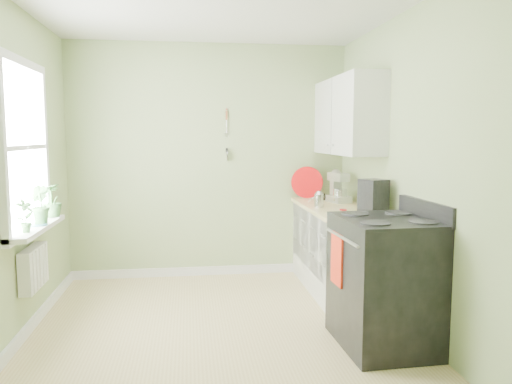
{
  "coord_description": "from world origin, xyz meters",
  "views": [
    {
      "loc": [
        -0.25,
        -4.02,
        1.64
      ],
      "look_at": [
        0.38,
        0.55,
        1.12
      ],
      "focal_mm": 35.0,
      "sensor_mm": 36.0,
      "label": 1
    }
  ],
  "objects": [
    {
      "name": "floor",
      "position": [
        0.0,
        0.0,
        -0.01
      ],
      "size": [
        3.2,
        3.6,
        0.02
      ],
      "primitive_type": "cube",
      "color": "tan",
      "rests_on": "ground"
    },
    {
      "name": "wall_back",
      "position": [
        0.0,
        1.81,
        1.35
      ],
      "size": [
        3.2,
        0.02,
        2.7
      ],
      "primitive_type": "cube",
      "color": "#A4B77C",
      "rests_on": "floor"
    },
    {
      "name": "wall_left",
      "position": [
        -1.61,
        0.0,
        1.35
      ],
      "size": [
        0.02,
        3.6,
        2.7
      ],
      "primitive_type": "cube",
      "color": "#A4B77C",
      "rests_on": "floor"
    },
    {
      "name": "wall_right",
      "position": [
        1.61,
        0.0,
        1.35
      ],
      "size": [
        0.02,
        3.6,
        2.7
      ],
      "primitive_type": "cube",
      "color": "#A4B77C",
      "rests_on": "floor"
    },
    {
      "name": "base_cabinets",
      "position": [
        1.3,
        1.0,
        0.43
      ],
      "size": [
        0.6,
        1.6,
        0.87
      ],
      "primitive_type": "cube",
      "color": "white",
      "rests_on": "floor"
    },
    {
      "name": "countertop",
      "position": [
        1.29,
        1.0,
        0.89
      ],
      "size": [
        0.64,
        1.6,
        0.04
      ],
      "primitive_type": "cube",
      "color": "beige",
      "rests_on": "base_cabinets"
    },
    {
      "name": "upper_cabinets",
      "position": [
        1.43,
        1.1,
        1.85
      ],
      "size": [
        0.35,
        1.4,
        0.8
      ],
      "primitive_type": "cube",
      "color": "white",
      "rests_on": "wall_right"
    },
    {
      "name": "window",
      "position": [
        -1.58,
        0.3,
        1.55
      ],
      "size": [
        0.06,
        1.14,
        1.44
      ],
      "color": "white",
      "rests_on": "wall_left"
    },
    {
      "name": "window_sill",
      "position": [
        -1.51,
        0.3,
        0.88
      ],
      "size": [
        0.18,
        1.14,
        0.04
      ],
      "primitive_type": "cube",
      "color": "white",
      "rests_on": "wall_left"
    },
    {
      "name": "radiator",
      "position": [
        -1.54,
        0.25,
        0.55
      ],
      "size": [
        0.12,
        0.5,
        0.35
      ],
      "primitive_type": "cube",
      "color": "white",
      "rests_on": "wall_left"
    },
    {
      "name": "wall_utensils",
      "position": [
        0.2,
        1.78,
        1.56
      ],
      "size": [
        0.02,
        0.14,
        0.58
      ],
      "color": "beige",
      "rests_on": "wall_back"
    },
    {
      "name": "stove",
      "position": [
        1.28,
        -0.4,
        0.51
      ],
      "size": [
        0.76,
        0.86,
        1.14
      ],
      "color": "black",
      "rests_on": "floor"
    },
    {
      "name": "stand_mixer",
      "position": [
        1.41,
        1.32,
        1.06
      ],
      "size": [
        0.25,
        0.33,
        0.36
      ],
      "color": "#B2B2B7",
      "rests_on": "countertop"
    },
    {
      "name": "kettle",
      "position": [
        1.09,
        0.96,
        0.99
      ],
      "size": [
        0.17,
        0.1,
        0.17
      ],
      "color": "silver",
      "rests_on": "countertop"
    },
    {
      "name": "coffee_maker",
      "position": [
        1.42,
        0.3,
        1.07
      ],
      "size": [
        0.26,
        0.27,
        0.34
      ],
      "color": "black",
      "rests_on": "countertop"
    },
    {
      "name": "red_tray",
      "position": [
        1.15,
        1.72,
        1.1
      ],
      "size": [
        0.37,
        0.19,
        0.37
      ],
      "primitive_type": "cylinder",
      "rotation": [
        1.45,
        0.0,
        -0.37
      ],
      "color": "#A50A0C",
      "rests_on": "countertop"
    },
    {
      "name": "jar",
      "position": [
        1.14,
        0.3,
        0.95
      ],
      "size": [
        0.07,
        0.07,
        0.07
      ],
      "color": "beige",
      "rests_on": "countertop"
    },
    {
      "name": "plant_a",
      "position": [
        -1.5,
        -0.02,
        1.03
      ],
      "size": [
        0.16,
        0.17,
        0.27
      ],
      "primitive_type": "imported",
      "rotation": [
        0.0,
        0.0,
        0.95
      ],
      "color": "#396832",
      "rests_on": "window_sill"
    },
    {
      "name": "plant_b",
      "position": [
        -1.5,
        0.36,
        1.07
      ],
      "size": [
        0.24,
        0.23,
        0.33
      ],
      "primitive_type": "imported",
      "rotation": [
        0.0,
        0.0,
        2.38
      ],
      "color": "#396832",
      "rests_on": "window_sill"
    },
    {
      "name": "plant_c",
      "position": [
        -1.5,
        0.75,
        1.05
      ],
      "size": [
        0.24,
        0.24,
        0.31
      ],
      "primitive_type": "imported",
      "rotation": [
        0.0,
        0.0,
        4.14
      ],
      "color": "#396832",
      "rests_on": "window_sill"
    }
  ]
}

